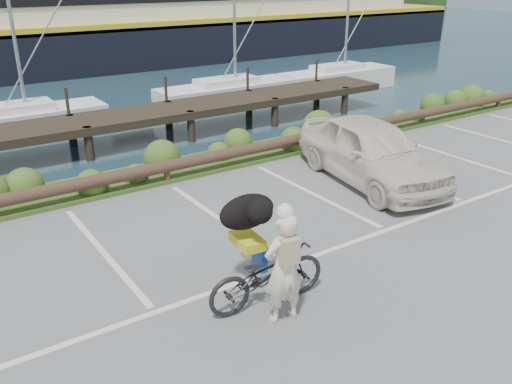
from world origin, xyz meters
The scene contains 7 objects.
ground centered at (0.00, 0.00, 0.00)m, with size 72.00×72.00×0.00m, color #5F5F62.
vegetation_strip centered at (0.00, 5.30, 0.05)m, with size 34.00×1.60×0.10m, color #3D5B21.
log_rail centered at (0.00, 4.60, 0.00)m, with size 32.00×0.30×0.60m, color #443021, non-canonical shape.
bicycle centered at (-0.99, -1.18, 0.54)m, with size 0.72×2.05×1.08m, color black.
cyclist centered at (-1.03, -1.65, 0.90)m, with size 0.65×0.43×1.80m, color #F1E7CC.
dog centered at (-0.93, -0.52, 1.37)m, with size 1.01×0.49×0.58m, color black.
parked_car centered at (4.33, 1.86, 0.80)m, with size 1.90×4.72×1.61m, color silver.
Camera 1 is at (-5.30, -7.23, 5.01)m, focal length 38.00 mm.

